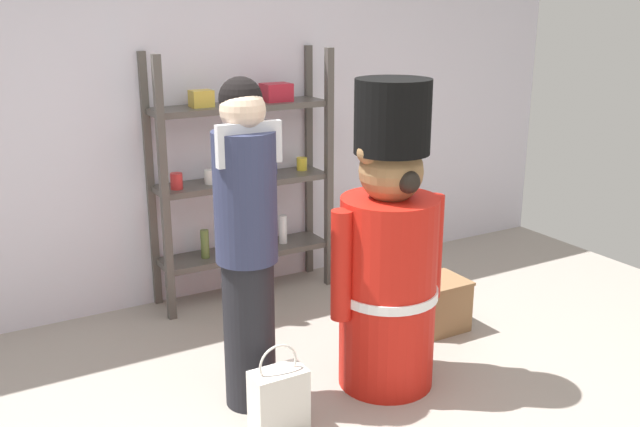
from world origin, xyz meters
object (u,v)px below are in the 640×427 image
at_px(teddy_bear_guard, 389,257).
at_px(display_crate, 438,304).
at_px(person_shopper, 247,239).
at_px(merchandise_shelf, 243,175).
at_px(shopping_bag, 279,400).

distance_m(teddy_bear_guard, display_crate, 0.96).
bearing_deg(teddy_bear_guard, person_shopper, 166.13).
height_order(teddy_bear_guard, display_crate, teddy_bear_guard).
height_order(teddy_bear_guard, person_shopper, person_shopper).
relative_size(merchandise_shelf, display_crate, 5.12).
xyz_separation_m(merchandise_shelf, teddy_bear_guard, (0.14, -1.53, -0.14)).
relative_size(person_shopper, display_crate, 5.04).
bearing_deg(shopping_bag, merchandise_shelf, 70.68).
bearing_deg(shopping_bag, display_crate, 20.28).
bearing_deg(teddy_bear_guard, display_crate, 29.60).
distance_m(merchandise_shelf, person_shopper, 1.47).
relative_size(person_shopper, shopping_bag, 3.64).
distance_m(person_shopper, shopping_bag, 0.79).
xyz_separation_m(teddy_bear_guard, person_shopper, (-0.73, 0.18, 0.17)).
height_order(merchandise_shelf, teddy_bear_guard, merchandise_shelf).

